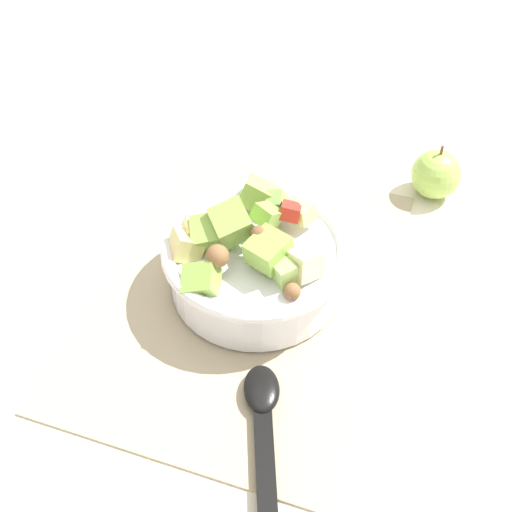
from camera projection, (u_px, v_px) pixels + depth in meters
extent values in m
plane|color=silver|center=(243.00, 292.00, 0.79)|extent=(2.40, 2.40, 0.00)
cube|color=tan|center=(243.00, 291.00, 0.79)|extent=(0.45, 0.31, 0.01)
cylinder|color=white|center=(256.00, 267.00, 0.77)|extent=(0.19, 0.19, 0.06)
torus|color=white|center=(256.00, 248.00, 0.75)|extent=(0.21, 0.21, 0.02)
cube|color=#8CB74C|center=(268.00, 250.00, 0.71)|extent=(0.05, 0.05, 0.03)
sphere|color=brown|center=(292.00, 291.00, 0.70)|extent=(0.03, 0.03, 0.02)
cube|color=#E5D684|center=(186.00, 245.00, 0.74)|extent=(0.05, 0.05, 0.04)
sphere|color=brown|center=(260.00, 232.00, 0.72)|extent=(0.03, 0.03, 0.03)
cube|color=#8CB74C|center=(232.00, 223.00, 0.73)|extent=(0.06, 0.06, 0.05)
cube|color=beige|center=(302.00, 262.00, 0.72)|extent=(0.05, 0.05, 0.04)
cube|color=#8CB74C|center=(267.00, 215.00, 0.75)|extent=(0.04, 0.04, 0.03)
cube|color=red|center=(290.00, 211.00, 0.76)|extent=(0.03, 0.03, 0.02)
cube|color=beige|center=(198.00, 231.00, 0.76)|extent=(0.04, 0.05, 0.04)
sphere|color=brown|center=(217.00, 256.00, 0.71)|extent=(0.03, 0.03, 0.03)
cube|color=#93C160|center=(277.00, 201.00, 0.78)|extent=(0.03, 0.03, 0.03)
cube|color=beige|center=(222.00, 215.00, 0.77)|extent=(0.03, 0.03, 0.03)
cube|color=#A3CC6B|center=(285.00, 274.00, 0.71)|extent=(0.03, 0.03, 0.03)
cube|color=#E5D684|center=(302.00, 213.00, 0.76)|extent=(0.03, 0.04, 0.03)
cube|color=#8CB74C|center=(209.00, 233.00, 0.74)|extent=(0.05, 0.05, 0.04)
cube|color=#8CB74C|center=(201.00, 281.00, 0.71)|extent=(0.04, 0.05, 0.04)
cube|color=#9EC656|center=(259.00, 196.00, 0.79)|extent=(0.05, 0.05, 0.05)
ellipsoid|color=black|center=(262.00, 389.00, 0.69)|extent=(0.07, 0.05, 0.01)
cube|color=black|center=(266.00, 484.00, 0.62)|extent=(0.16, 0.07, 0.01)
sphere|color=#9EC656|center=(436.00, 174.00, 0.89)|extent=(0.06, 0.06, 0.06)
cylinder|color=brown|center=(442.00, 150.00, 0.86)|extent=(0.00, 0.00, 0.01)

